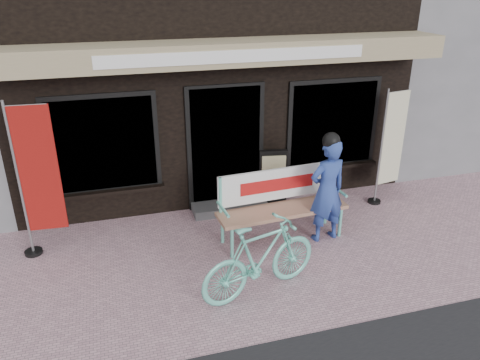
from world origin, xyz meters
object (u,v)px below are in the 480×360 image
object	(u,v)px
person	(327,189)
menu_stand	(273,176)
nobori_red	(37,178)
bench	(280,199)
nobori_cream	(390,145)
bicycle	(260,258)

from	to	relation	value
person	menu_stand	distance (m)	1.51
nobori_red	bench	bearing A→B (deg)	-5.05
bench	nobori_red	xyz separation A→B (m)	(-3.47, 0.50, 0.56)
nobori_cream	bicycle	bearing A→B (deg)	-158.55
nobori_cream	menu_stand	bearing A→B (deg)	154.77
bench	person	xyz separation A→B (m)	(0.66, -0.26, 0.21)
person	nobori_cream	size ratio (longest dim) A/B	0.83
nobori_cream	menu_stand	xyz separation A→B (m)	(-1.99, 0.50, -0.57)
bicycle	menu_stand	world-z (taller)	bicycle
bench	nobori_red	bearing A→B (deg)	167.63
person	menu_stand	world-z (taller)	person
person	nobori_cream	xyz separation A→B (m)	(1.64, 0.93, 0.22)
bench	nobori_cream	size ratio (longest dim) A/B	0.98
bench	bicycle	bearing A→B (deg)	-124.20
person	bicycle	world-z (taller)	person
nobori_cream	person	bearing A→B (deg)	-161.69
bicycle	nobori_red	size ratio (longest dim) A/B	0.73
bench	bicycle	distance (m)	1.48
nobori_cream	nobori_red	bearing A→B (deg)	170.48
person	menu_stand	bearing A→B (deg)	95.40
person	bicycle	size ratio (longest dim) A/B	1.02
bench	bicycle	size ratio (longest dim) A/B	1.21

